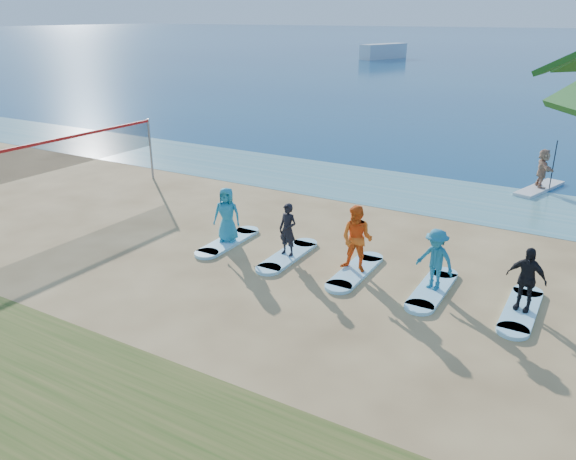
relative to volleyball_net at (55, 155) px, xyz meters
The scene contains 16 objects.
ground 9.96m from the volleyball_net, 13.98° to the right, with size 600.00×600.00×0.00m, color tan.
shallow_water 12.64m from the volleyball_net, 40.64° to the left, with size 600.00×600.00×0.00m, color teal.
volleyball_net is the anchor object (origin of this frame).
paddleboard 18.19m from the volleyball_net, 37.08° to the left, with size 0.70×3.00×0.12m, color silver.
paddleboarder 18.12m from the volleyball_net, 37.08° to the left, with size 1.40×0.45×1.51m, color tan.
boat_offshore_a 74.84m from the volleyball_net, 102.48° to the left, with size 2.14×8.85×2.20m, color silver.
surfboard_0 7.32m from the volleyball_net, ahead, with size 0.70×2.20×0.09m, color #A4E9FF.
student_0 7.15m from the volleyball_net, ahead, with size 0.81×0.52×1.65m, color teal.
surfboard_1 9.35m from the volleyball_net, ahead, with size 0.70×2.20×0.09m, color #A4E9FF.
student_1 9.23m from the volleyball_net, ahead, with size 0.55×0.36×1.51m, color black.
surfboard_2 11.41m from the volleyball_net, ahead, with size 0.70×2.20×0.09m, color #A4E9FF.
student_2 11.29m from the volleyball_net, ahead, with size 0.87×0.68×1.79m, color orange.
surfboard_3 13.47m from the volleyball_net, ahead, with size 0.70×2.20×0.09m, color #A4E9FF.
student_3 13.38m from the volleyball_net, ahead, with size 1.01×0.58×1.56m, color teal.
surfboard_4 15.54m from the volleyball_net, ahead, with size 0.70×2.20×0.09m, color #A4E9FF.
student_4 15.47m from the volleyball_net, ahead, with size 0.90×0.37×1.53m, color black.
Camera 1 is at (7.04, -10.04, 6.47)m, focal length 35.00 mm.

